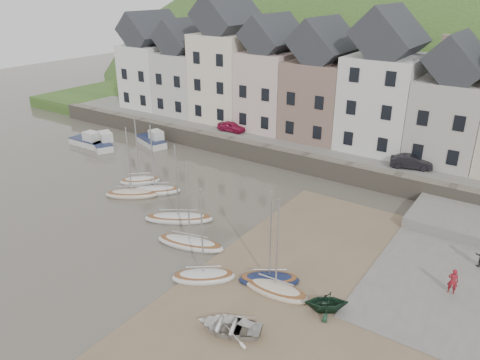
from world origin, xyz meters
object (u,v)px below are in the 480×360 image
Objects in this scene: sailboat_0 at (155,190)px; car_left at (231,126)px; person_red at (453,281)px; rowboat_green at (326,302)px; car_right at (411,162)px; rowboat_white at (229,326)px.

sailboat_0 reaches higher than car_left.
rowboat_green is at bearing 38.00° from person_red.
sailboat_0 is at bearing 112.94° from car_right.
person_red is (5.31, 5.58, 0.22)m from rowboat_green.
car_right is at bearing -74.11° from person_red.
car_left is (-2.04, 14.23, 1.89)m from sailboat_0.
car_left is at bearing 73.79° from car_right.
sailboat_0 is at bearing -9.59° from person_red.
sailboat_0 is at bearing -141.94° from rowboat_green.
car_right is (2.12, 24.61, 1.78)m from rowboat_white.
car_left is at bearing -164.95° from rowboat_white.
sailboat_0 is 24.14m from person_red.
car_left reaches higher than rowboat_green.
person_red is 0.44× the size of car_right.
rowboat_white is 0.95× the size of car_right.
sailboat_0 is 19.78m from rowboat_green.
rowboat_white is at bearing -146.55° from car_left.
sailboat_0 reaches higher than person_red.
person_red is 30.06m from car_left.
person_red is at bearing 102.37° from rowboat_green.
rowboat_white is (15.37, -10.38, 0.15)m from sailboat_0.
rowboat_green is at bearing -136.06° from car_left.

